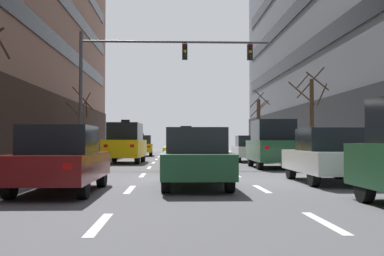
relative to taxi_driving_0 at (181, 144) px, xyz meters
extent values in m
plane|color=#515156|center=(0.05, -17.53, -1.01)|extent=(120.00, 120.00, 0.00)
cube|color=silver|center=(-1.64, -25.53, -1.01)|extent=(0.16, 2.00, 0.01)
cube|color=silver|center=(-1.64, -20.53, -1.01)|extent=(0.16, 2.00, 0.01)
cube|color=silver|center=(-1.64, -15.53, -1.01)|extent=(0.16, 2.00, 0.01)
cube|color=silver|center=(-1.64, -10.53, -1.01)|extent=(0.16, 2.00, 0.01)
cube|color=silver|center=(-1.64, -5.53, -1.01)|extent=(0.16, 2.00, 0.01)
cube|color=silver|center=(-1.64, -0.53, -1.01)|extent=(0.16, 2.00, 0.01)
cube|color=silver|center=(-1.64, 4.47, -1.01)|extent=(0.16, 2.00, 0.01)
cube|color=silver|center=(-1.64, 9.47, -1.01)|extent=(0.16, 2.00, 0.01)
cube|color=silver|center=(-1.64, 14.47, -1.01)|extent=(0.16, 2.00, 0.01)
cube|color=silver|center=(1.73, -25.53, -1.01)|extent=(0.16, 2.00, 0.01)
cube|color=silver|center=(1.73, -20.53, -1.01)|extent=(0.16, 2.00, 0.01)
cube|color=silver|center=(1.73, -15.53, -1.01)|extent=(0.16, 2.00, 0.01)
cube|color=silver|center=(1.73, -10.53, -1.01)|extent=(0.16, 2.00, 0.01)
cube|color=silver|center=(1.73, -5.53, -1.01)|extent=(0.16, 2.00, 0.01)
cube|color=silver|center=(1.73, -0.53, -1.01)|extent=(0.16, 2.00, 0.01)
cube|color=silver|center=(1.73, 4.47, -1.01)|extent=(0.16, 2.00, 0.01)
cube|color=silver|center=(1.73, 9.47, -1.01)|extent=(0.16, 2.00, 0.01)
cube|color=silver|center=(1.73, 14.47, -1.01)|extent=(0.16, 2.00, 0.01)
cylinder|color=black|center=(-0.80, 1.26, -0.70)|extent=(0.23, 0.64, 0.63)
cylinder|color=black|center=(0.72, 1.31, -0.70)|extent=(0.23, 0.64, 0.63)
cylinder|color=black|center=(-0.72, -1.31, -0.70)|extent=(0.23, 0.64, 0.63)
cylinder|color=black|center=(0.80, -1.26, -0.70)|extent=(0.23, 0.64, 0.63)
cube|color=yellow|center=(0.00, 0.00, -0.27)|extent=(1.88, 4.25, 0.86)
cube|color=black|center=(0.00, 0.00, 0.59)|extent=(1.60, 2.52, 0.86)
cube|color=white|center=(-0.68, 2.04, -0.12)|extent=(0.19, 0.08, 0.13)
cube|color=red|center=(-0.55, -2.08, -0.12)|extent=(0.19, 0.08, 0.13)
cube|color=white|center=(0.55, 2.08, -0.12)|extent=(0.19, 0.08, 0.13)
cube|color=red|center=(0.68, -2.04, -0.12)|extent=(0.19, 0.08, 0.13)
cube|color=black|center=(0.00, 0.00, 1.10)|extent=(0.43, 0.20, 0.17)
cylinder|color=black|center=(-0.70, -18.73, -0.70)|extent=(0.21, 0.63, 0.63)
cylinder|color=black|center=(0.82, -18.74, -0.70)|extent=(0.21, 0.63, 0.63)
cylinder|color=black|center=(-0.72, -21.30, -0.70)|extent=(0.21, 0.63, 0.63)
cylinder|color=black|center=(0.81, -21.31, -0.70)|extent=(0.21, 0.63, 0.63)
cube|color=#1E512D|center=(0.05, -20.02, -0.39)|extent=(1.78, 4.20, 0.61)
cube|color=black|center=(0.05, -20.21, 0.24)|extent=(1.54, 1.82, 0.65)
cube|color=white|center=(-0.55, -17.96, -0.29)|extent=(0.19, 0.08, 0.13)
cube|color=red|center=(-0.57, -22.07, -0.29)|extent=(0.19, 0.08, 0.13)
cube|color=white|center=(0.68, -17.97, -0.29)|extent=(0.19, 0.08, 0.13)
cube|color=red|center=(0.65, -22.08, -0.29)|extent=(0.19, 0.08, 0.13)
cylinder|color=black|center=(-3.99, -4.36, -0.66)|extent=(0.26, 0.71, 0.70)
cylinder|color=black|center=(-2.31, -4.44, -0.66)|extent=(0.26, 0.71, 0.70)
cylinder|color=black|center=(-4.12, -7.21, -0.66)|extent=(0.26, 0.71, 0.70)
cylinder|color=black|center=(-2.43, -7.28, -0.66)|extent=(0.26, 0.71, 0.70)
cube|color=yellow|center=(-3.21, -5.82, -0.19)|extent=(2.14, 4.72, 0.95)
cube|color=black|center=(-3.21, -5.82, 0.76)|extent=(1.81, 2.81, 0.95)
cube|color=white|center=(-3.79, -3.51, -0.02)|extent=(0.21, 0.09, 0.15)
cube|color=red|center=(-3.99, -8.07, -0.02)|extent=(0.21, 0.09, 0.15)
cube|color=white|center=(-2.44, -3.57, -0.02)|extent=(0.21, 0.09, 0.15)
cube|color=red|center=(-2.63, -8.13, -0.02)|extent=(0.21, 0.09, 0.15)
cube|color=black|center=(-3.21, -5.82, 1.33)|extent=(0.47, 0.23, 0.19)
cylinder|color=black|center=(-4.06, 8.39, -0.67)|extent=(0.25, 0.69, 0.68)
cylinder|color=black|center=(-2.40, 8.44, -0.67)|extent=(0.25, 0.69, 0.68)
cylinder|color=black|center=(-3.98, 5.59, -0.67)|extent=(0.25, 0.69, 0.68)
cylinder|color=black|center=(-2.32, 5.64, -0.67)|extent=(0.25, 0.69, 0.68)
cube|color=yellow|center=(-3.19, 7.02, -0.34)|extent=(2.05, 4.62, 0.66)
cube|color=black|center=(-3.18, 6.81, 0.35)|extent=(1.72, 2.02, 0.70)
cube|color=white|center=(-3.93, 9.23, -0.22)|extent=(0.21, 0.09, 0.15)
cube|color=red|center=(-3.79, 4.76, -0.22)|extent=(0.21, 0.09, 0.15)
cube|color=white|center=(-2.59, 9.28, -0.22)|extent=(0.21, 0.09, 0.15)
cube|color=red|center=(-2.45, 4.80, -0.22)|extent=(0.21, 0.09, 0.15)
cube|color=black|center=(-3.18, 6.81, 0.79)|extent=(0.46, 0.22, 0.19)
cylinder|color=black|center=(-3.99, -19.85, -0.69)|extent=(0.21, 0.64, 0.64)
cylinder|color=black|center=(-2.44, -19.85, -0.69)|extent=(0.21, 0.64, 0.64)
cylinder|color=black|center=(-4.00, -22.45, -0.69)|extent=(0.21, 0.64, 0.64)
cylinder|color=black|center=(-2.45, -22.46, -0.69)|extent=(0.21, 0.64, 0.64)
cube|color=maroon|center=(-3.22, -21.15, -0.39)|extent=(1.79, 4.25, 0.62)
cube|color=black|center=(-3.22, -21.35, 0.25)|extent=(1.55, 1.84, 0.66)
cube|color=white|center=(-3.83, -19.07, -0.28)|extent=(0.19, 0.08, 0.14)
cube|color=red|center=(-3.85, -23.23, -0.28)|extent=(0.19, 0.08, 0.14)
cube|color=white|center=(-2.59, -19.07, -0.28)|extent=(0.19, 0.08, 0.14)
cube|color=red|center=(-2.61, -23.24, -0.28)|extent=(0.19, 0.08, 0.14)
cylinder|color=black|center=(-0.81, -11.29, -0.68)|extent=(0.22, 0.67, 0.67)
cylinder|color=black|center=(0.81, -11.29, -0.68)|extent=(0.22, 0.67, 0.67)
cylinder|color=black|center=(-0.81, -14.04, -0.68)|extent=(0.22, 0.67, 0.67)
cylinder|color=black|center=(0.82, -14.03, -0.68)|extent=(0.22, 0.67, 0.67)
cube|color=yellow|center=(0.00, -12.66, -0.35)|extent=(1.88, 4.47, 0.65)
cube|color=black|center=(0.00, -12.87, 0.32)|extent=(1.63, 1.93, 0.69)
cube|color=white|center=(-0.65, -10.47, -0.24)|extent=(0.20, 0.08, 0.14)
cube|color=red|center=(-0.65, -14.86, -0.24)|extent=(0.20, 0.08, 0.14)
cube|color=white|center=(0.65, -10.47, -0.24)|extent=(0.20, 0.08, 0.14)
cube|color=red|center=(0.66, -14.86, -0.24)|extent=(0.20, 0.08, 0.14)
cube|color=black|center=(0.00, -12.87, 0.76)|extent=(0.45, 0.20, 0.18)
cylinder|color=black|center=(3.27, -23.28, -0.69)|extent=(0.21, 0.64, 0.64)
cube|color=white|center=(3.43, -22.50, -0.11)|extent=(0.19, 0.08, 0.13)
cylinder|color=black|center=(3.28, -17.36, -0.69)|extent=(0.22, 0.64, 0.64)
cylinder|color=black|center=(4.84, -17.39, -0.69)|extent=(0.22, 0.64, 0.64)
cylinder|color=black|center=(3.24, -19.99, -0.69)|extent=(0.22, 0.64, 0.64)
cylinder|color=black|center=(4.80, -20.01, -0.69)|extent=(0.22, 0.64, 0.64)
cube|color=white|center=(4.04, -18.69, -0.38)|extent=(1.85, 4.30, 0.62)
cube|color=black|center=(4.04, -18.88, 0.26)|extent=(1.58, 1.87, 0.66)
cube|color=white|center=(3.44, -16.58, -0.27)|extent=(0.20, 0.08, 0.14)
cube|color=red|center=(3.38, -20.77, -0.27)|extent=(0.20, 0.08, 0.14)
cube|color=white|center=(4.70, -16.60, -0.27)|extent=(0.20, 0.08, 0.14)
cube|color=red|center=(4.63, -20.79, -0.27)|extent=(0.20, 0.08, 0.14)
cylinder|color=black|center=(3.25, -9.65, -0.67)|extent=(0.24, 0.68, 0.68)
cylinder|color=black|center=(4.89, -9.68, -0.67)|extent=(0.24, 0.68, 0.68)
cylinder|color=black|center=(3.18, -12.42, -0.67)|extent=(0.24, 0.68, 0.68)
cylinder|color=black|center=(4.83, -12.46, -0.67)|extent=(0.24, 0.68, 0.68)
cube|color=#1E512D|center=(4.04, -11.05, -0.21)|extent=(2.00, 4.57, 0.93)
cube|color=black|center=(4.04, -11.05, 0.71)|extent=(1.71, 2.71, 0.93)
cube|color=white|center=(3.43, -8.82, -0.05)|extent=(0.21, 0.09, 0.14)
cube|color=red|center=(3.33, -13.26, -0.05)|extent=(0.21, 0.09, 0.14)
cube|color=white|center=(4.75, -8.85, -0.05)|extent=(0.21, 0.09, 0.14)
cube|color=red|center=(4.65, -13.29, -0.05)|extent=(0.21, 0.09, 0.14)
cylinder|color=black|center=(3.32, -3.04, -0.70)|extent=(0.22, 0.63, 0.62)
cylinder|color=black|center=(4.83, -3.08, -0.70)|extent=(0.22, 0.63, 0.62)
cylinder|color=black|center=(3.25, -5.58, -0.70)|extent=(0.22, 0.63, 0.62)
cylinder|color=black|center=(4.76, -5.62, -0.70)|extent=(0.22, 0.63, 0.62)
cube|color=white|center=(4.04, -4.33, -0.40)|extent=(1.85, 4.20, 0.60)
cube|color=black|center=(4.03, -4.52, 0.22)|extent=(1.56, 1.83, 0.64)
cube|color=white|center=(3.49, -2.28, -0.29)|extent=(0.19, 0.08, 0.13)
cube|color=red|center=(3.37, -6.35, -0.29)|extent=(0.19, 0.08, 0.13)
cube|color=white|center=(4.70, -2.31, -0.29)|extent=(0.19, 0.08, 0.13)
cube|color=red|center=(4.59, -6.38, -0.29)|extent=(0.19, 0.08, 0.13)
cylinder|color=#4C4C51|center=(-5.40, -7.51, 2.58)|extent=(0.18, 0.18, 6.90)
cylinder|color=#4C4C51|center=(-0.41, -7.51, 5.50)|extent=(9.98, 0.12, 0.12)
cube|color=black|center=(0.09, -7.51, 4.98)|extent=(0.28, 0.24, 0.84)
sphere|color=#4B0704|center=(0.09, -7.65, 5.24)|extent=(0.17, 0.17, 0.17)
sphere|color=orange|center=(0.09, -7.65, 4.98)|extent=(0.17, 0.17, 0.17)
sphere|color=#073E10|center=(0.09, -7.65, 4.72)|extent=(0.17, 0.17, 0.17)
cube|color=black|center=(3.58, -7.51, 4.98)|extent=(0.28, 0.24, 0.84)
sphere|color=#4B0704|center=(3.58, -7.65, 5.24)|extent=(0.17, 0.17, 0.17)
sphere|color=orange|center=(3.58, -7.65, 4.98)|extent=(0.17, 0.17, 0.17)
sphere|color=#073E10|center=(3.58, -7.65, 4.72)|extent=(0.17, 0.17, 0.17)
cylinder|color=#4C3823|center=(6.44, -9.13, 1.23)|extent=(0.20, 0.20, 4.21)
cylinder|color=#42301E|center=(6.56, -9.72, 3.16)|extent=(1.24, 0.31, 0.92)
cylinder|color=#42301E|center=(5.79, -9.58, 2.59)|extent=(1.00, 1.39, 1.28)
cylinder|color=#42301E|center=(6.09, -8.72, 3.29)|extent=(0.88, 0.78, 0.85)
cylinder|color=#42301E|center=(6.58, -8.46, 3.24)|extent=(1.40, 0.36, 1.61)
cylinder|color=#42301E|center=(6.98, -9.06, 2.56)|extent=(0.21, 1.14, 1.01)
cylinder|color=#4C3823|center=(6.44, 5.59, 1.37)|extent=(0.29, 0.29, 4.49)
cylinder|color=#42301E|center=(6.58, 4.93, 3.74)|extent=(1.38, 0.35, 1.22)
cylinder|color=#42301E|center=(6.56, 6.27, 2.92)|extent=(1.41, 0.33, 1.45)
cylinder|color=#42301E|center=(6.92, 5.94, 3.14)|extent=(0.78, 1.04, 0.85)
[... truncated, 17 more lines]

